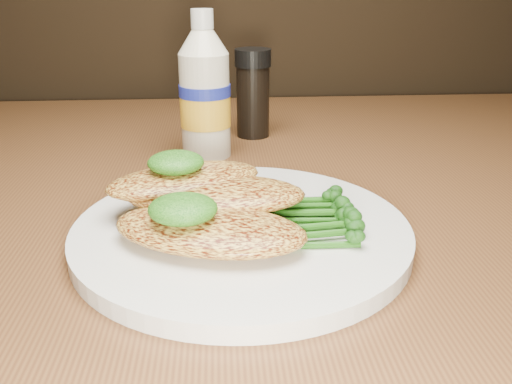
{
  "coord_description": "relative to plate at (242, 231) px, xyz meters",
  "views": [
    {
      "loc": [
        -0.04,
        0.46,
        0.97
      ],
      "look_at": [
        -0.01,
        0.9,
        0.79
      ],
      "focal_mm": 38.06,
      "sensor_mm": 36.0,
      "label": 1
    }
  ],
  "objects": [
    {
      "name": "plate",
      "position": [
        0.0,
        0.0,
        0.0
      ],
      "size": [
        0.29,
        0.29,
        0.02
      ],
      "primitive_type": "cylinder",
      "color": "silver",
      "rests_on": "dining_table"
    },
    {
      "name": "broccolini_bundle",
      "position": [
        0.04,
        -0.0,
        0.02
      ],
      "size": [
        0.17,
        0.15,
        0.02
      ],
      "primitive_type": null,
      "rotation": [
        0.0,
        0.0,
        -0.33
      ],
      "color": "#1E5512",
      "rests_on": "plate"
    },
    {
      "name": "pesto_front",
      "position": [
        -0.05,
        -0.04,
        0.04
      ],
      "size": [
        0.06,
        0.06,
        0.02
      ],
      "primitive_type": "ellipsoid",
      "rotation": [
        0.0,
        0.0,
        -0.1
      ],
      "color": "#093908",
      "rests_on": "chicken_front"
    },
    {
      "name": "chicken_front",
      "position": [
        -0.03,
        -0.04,
        0.02
      ],
      "size": [
        0.18,
        0.13,
        0.03
      ],
      "primitive_type": "ellipsoid",
      "rotation": [
        0.0,
        0.0,
        -0.31
      ],
      "color": "gold",
      "rests_on": "plate"
    },
    {
      "name": "mayo_bottle",
      "position": [
        -0.03,
        0.24,
        0.08
      ],
      "size": [
        0.08,
        0.08,
        0.18
      ],
      "primitive_type": null,
      "rotation": [
        0.0,
        0.0,
        -0.38
      ],
      "color": "beige",
      "rests_on": "dining_table"
    },
    {
      "name": "pesto_back",
      "position": [
        -0.06,
        0.04,
        0.05
      ],
      "size": [
        0.05,
        0.05,
        0.02
      ],
      "primitive_type": "ellipsoid",
      "rotation": [
        0.0,
        0.0,
        -0.04
      ],
      "color": "#093908",
      "rests_on": "chicken_back"
    },
    {
      "name": "chicken_back",
      "position": [
        -0.05,
        0.04,
        0.04
      ],
      "size": [
        0.16,
        0.12,
        0.02
      ],
      "primitive_type": "ellipsoid",
      "rotation": [
        0.0,
        0.0,
        0.35
      ],
      "color": "gold",
      "rests_on": "plate"
    },
    {
      "name": "pepper_grinder",
      "position": [
        0.03,
        0.32,
        0.05
      ],
      "size": [
        0.06,
        0.06,
        0.12
      ],
      "primitive_type": null,
      "rotation": [
        0.0,
        0.0,
        -0.22
      ],
      "color": "black",
      "rests_on": "dining_table"
    },
    {
      "name": "chicken_mid",
      "position": [
        -0.02,
        0.02,
        0.03
      ],
      "size": [
        0.17,
        0.09,
        0.02
      ],
      "primitive_type": "ellipsoid",
      "rotation": [
        0.0,
        0.0,
        -0.08
      ],
      "color": "gold",
      "rests_on": "plate"
    }
  ]
}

